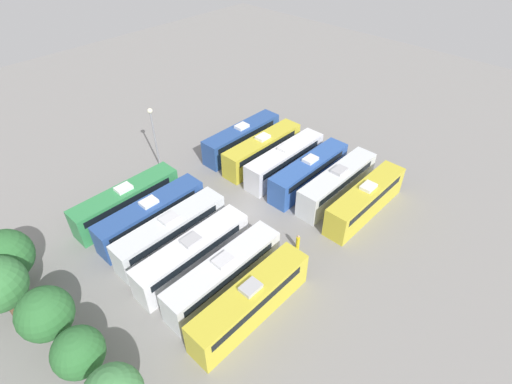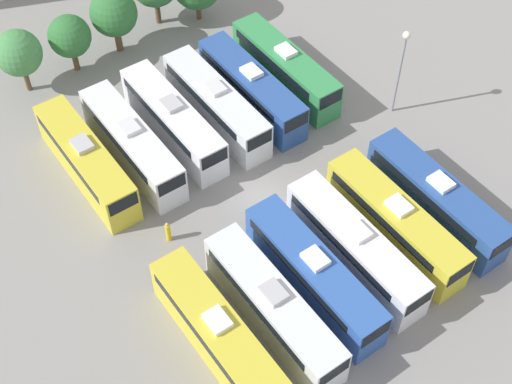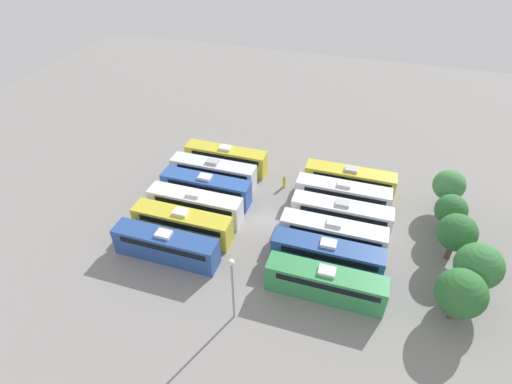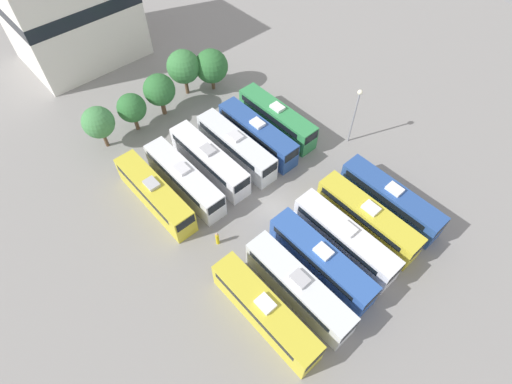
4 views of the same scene
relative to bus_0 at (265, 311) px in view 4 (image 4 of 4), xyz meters
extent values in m
plane|color=gray|center=(8.91, 8.36, -1.79)|extent=(122.30, 122.30, 0.00)
cube|color=gold|center=(0.00, -0.04, -0.16)|extent=(2.43, 11.46, 3.26)
cube|color=black|center=(0.00, 0.25, 0.76)|extent=(2.47, 9.74, 0.72)
cube|color=black|center=(0.00, -5.75, 0.75)|extent=(2.14, 0.08, 1.14)
cube|color=white|center=(0.00, -0.04, 1.65)|extent=(1.20, 1.60, 0.35)
cube|color=silver|center=(3.73, -0.40, -0.16)|extent=(2.43, 11.46, 3.26)
cube|color=black|center=(3.73, -0.12, 0.76)|extent=(2.47, 9.74, 0.72)
cube|color=black|center=(3.73, -6.12, 0.75)|extent=(2.14, 0.08, 1.14)
cube|color=#B2B2B7|center=(3.73, -0.40, 1.65)|extent=(1.20, 1.60, 0.35)
cube|color=#2D56A8|center=(7.22, 0.05, -0.16)|extent=(2.43, 11.46, 3.26)
cube|color=black|center=(7.22, 0.34, 0.76)|extent=(2.47, 9.74, 0.72)
cube|color=black|center=(7.22, -5.66, 0.75)|extent=(2.14, 0.08, 1.14)
cube|color=white|center=(7.22, 0.05, 1.65)|extent=(1.20, 1.60, 0.35)
cube|color=silver|center=(10.70, 0.14, -0.16)|extent=(2.43, 11.46, 3.26)
cube|color=black|center=(10.70, 0.43, 0.76)|extent=(2.47, 9.74, 0.72)
cube|color=black|center=(10.70, -5.58, 0.75)|extent=(2.14, 0.08, 1.14)
cube|color=white|center=(10.70, 0.14, 1.65)|extent=(1.20, 1.60, 0.35)
cube|color=gold|center=(14.23, 0.17, -0.16)|extent=(2.43, 11.46, 3.26)
cube|color=black|center=(14.23, 0.45, 0.76)|extent=(2.47, 9.74, 0.72)
cube|color=black|center=(14.23, -5.55, 0.75)|extent=(2.14, 0.08, 1.14)
cube|color=white|center=(14.23, 0.17, 1.65)|extent=(1.20, 1.60, 0.35)
cube|color=#284C93|center=(17.89, 0.04, -0.16)|extent=(2.43, 11.46, 3.26)
cube|color=black|center=(17.89, 0.33, 0.76)|extent=(2.47, 9.74, 0.72)
cube|color=black|center=(17.89, -5.68, 0.75)|extent=(2.14, 0.08, 1.14)
cube|color=white|center=(17.89, 0.04, 1.65)|extent=(1.20, 1.60, 0.35)
cube|color=gold|center=(0.00, 17.09, -0.16)|extent=(2.43, 11.46, 3.26)
cube|color=black|center=(0.00, 17.38, 0.76)|extent=(2.47, 9.74, 0.72)
cube|color=black|center=(0.00, 11.37, 0.75)|extent=(2.14, 0.08, 1.14)
cube|color=#B2B2B7|center=(0.00, 17.09, 1.65)|extent=(1.20, 1.60, 0.35)
cube|color=silver|center=(3.51, 16.67, -0.16)|extent=(2.43, 11.46, 3.26)
cube|color=black|center=(3.51, 16.95, 0.76)|extent=(2.47, 9.74, 0.72)
cube|color=black|center=(3.51, 10.95, 0.75)|extent=(2.14, 0.08, 1.14)
cube|color=silver|center=(3.51, 16.67, 1.65)|extent=(1.20, 1.60, 0.35)
cube|color=white|center=(7.20, 17.00, -0.16)|extent=(2.43, 11.46, 3.26)
cube|color=black|center=(7.20, 17.29, 0.76)|extent=(2.47, 9.74, 0.72)
cube|color=black|center=(7.20, 11.28, 0.75)|extent=(2.14, 0.08, 1.14)
cube|color=#B2B2B7|center=(7.20, 17.00, 1.65)|extent=(1.20, 1.60, 0.35)
cube|color=silver|center=(10.81, 16.61, -0.16)|extent=(2.43, 11.46, 3.26)
cube|color=black|center=(10.81, 16.90, 0.76)|extent=(2.47, 9.74, 0.72)
cube|color=black|center=(10.81, 10.89, 0.75)|extent=(2.14, 0.08, 1.14)
cube|color=silver|center=(10.81, 16.61, 1.65)|extent=(1.20, 1.60, 0.35)
cube|color=#284C93|center=(14.09, 16.53, -0.16)|extent=(2.43, 11.46, 3.26)
cube|color=black|center=(14.09, 16.82, 0.76)|extent=(2.47, 9.74, 0.72)
cube|color=black|center=(14.09, 10.81, 0.75)|extent=(2.14, 0.08, 1.14)
cube|color=white|center=(14.09, 16.53, 1.65)|extent=(1.20, 1.60, 0.35)
cube|color=#338C4C|center=(17.75, 17.00, -0.16)|extent=(2.43, 11.46, 3.26)
cube|color=black|center=(17.75, 17.28, 0.76)|extent=(2.47, 9.74, 0.72)
cube|color=black|center=(17.75, 11.28, 0.75)|extent=(2.14, 0.08, 1.14)
cube|color=white|center=(17.75, 17.00, 1.65)|extent=(1.20, 1.60, 0.35)
cylinder|color=gold|center=(1.77, 8.85, -1.02)|extent=(0.36, 0.36, 1.54)
sphere|color=tan|center=(1.77, 8.85, -0.13)|extent=(0.24, 0.24, 0.24)
cylinder|color=gray|center=(22.80, 9.50, 1.81)|extent=(0.20, 0.20, 7.20)
sphere|color=#EAE5C6|center=(22.80, 9.50, 5.59)|extent=(0.60, 0.60, 0.60)
cylinder|color=brown|center=(0.33, 28.61, -0.56)|extent=(0.42, 0.42, 2.46)
sphere|color=#428447|center=(0.33, 28.61, 1.97)|extent=(3.73, 3.73, 3.73)
cylinder|color=brown|center=(4.66, 28.66, -0.70)|extent=(0.49, 0.49, 2.17)
sphere|color=#2D6B33|center=(4.66, 28.66, 1.61)|extent=(3.51, 3.51, 3.51)
cylinder|color=brown|center=(8.84, 28.88, -0.61)|extent=(0.59, 0.59, 2.37)
sphere|color=#2D6B33|center=(8.84, 28.88, 1.97)|extent=(3.97, 3.97, 3.97)
cylinder|color=brown|center=(13.56, 30.26, -0.46)|extent=(0.48, 0.48, 2.67)
sphere|color=#387A3D|center=(13.56, 30.26, 2.39)|extent=(4.34, 4.34, 4.34)
cylinder|color=brown|center=(16.82, 28.66, -0.79)|extent=(0.46, 0.46, 2.01)
sphere|color=#2D6B33|center=(16.82, 28.66, 1.78)|extent=(4.45, 4.45, 4.45)
cube|color=silver|center=(7.50, 48.03, 6.05)|extent=(15.77, 12.95, 15.68)
camera|label=1|loc=(-13.38, 30.73, 26.35)|focal=28.00mm
camera|label=2|loc=(-10.13, -18.06, 37.44)|focal=50.00mm
camera|label=3|loc=(43.60, 18.26, 30.21)|focal=28.00mm
camera|label=4|loc=(-9.13, -9.03, 33.33)|focal=28.00mm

